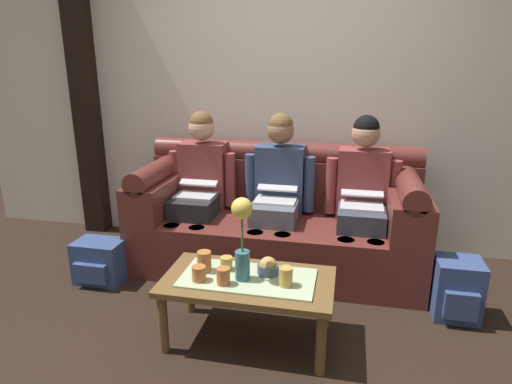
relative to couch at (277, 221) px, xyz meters
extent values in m
plane|color=black|center=(0.00, -1.17, -0.37)|extent=(14.00, 14.00, 0.00)
cube|color=silver|center=(0.00, 0.53, 1.08)|extent=(6.00, 0.12, 2.90)
cube|color=black|center=(-1.85, 0.41, 1.08)|extent=(0.20, 0.20, 2.90)
cube|color=maroon|center=(0.00, -0.07, -0.16)|extent=(2.21, 0.88, 0.42)
cube|color=maroon|center=(0.00, 0.26, 0.25)|extent=(2.21, 0.22, 0.40)
cylinder|color=maroon|center=(0.00, 0.26, 0.50)|extent=(2.21, 0.18, 0.18)
cube|color=maroon|center=(-0.96, -0.07, 0.19)|extent=(0.28, 0.88, 0.28)
cylinder|color=maroon|center=(-0.96, -0.07, 0.37)|extent=(0.18, 0.88, 0.18)
cube|color=maroon|center=(0.96, -0.07, 0.19)|extent=(0.28, 0.88, 0.28)
cylinder|color=maroon|center=(0.96, -0.07, 0.37)|extent=(0.18, 0.88, 0.18)
cube|color=#232326|center=(-0.64, -0.13, 0.12)|extent=(0.34, 0.40, 0.15)
cylinder|color=#232326|center=(-0.74, -0.39, -0.16)|extent=(0.12, 0.12, 0.42)
cylinder|color=#232326|center=(-0.54, -0.39, -0.16)|extent=(0.12, 0.12, 0.42)
cube|color=brown|center=(-0.64, 0.11, 0.32)|extent=(0.38, 0.22, 0.54)
cylinder|color=brown|center=(-0.88, 0.07, 0.30)|extent=(0.09, 0.09, 0.44)
cylinder|color=brown|center=(-0.41, 0.07, 0.30)|extent=(0.09, 0.09, 0.44)
sphere|color=tan|center=(-0.64, 0.09, 0.71)|extent=(0.21, 0.21, 0.21)
sphere|color=brown|center=(-0.64, 0.09, 0.75)|extent=(0.19, 0.19, 0.19)
cube|color=silver|center=(-0.64, -0.11, 0.21)|extent=(0.31, 0.22, 0.02)
cube|color=silver|center=(-0.64, 0.04, 0.31)|extent=(0.31, 0.20, 0.09)
cube|color=black|center=(-0.64, 0.03, 0.31)|extent=(0.27, 0.17, 0.07)
cube|color=#595B66|center=(0.00, -0.13, 0.12)|extent=(0.34, 0.40, 0.15)
cylinder|color=#595B66|center=(-0.10, -0.39, -0.16)|extent=(0.12, 0.12, 0.42)
cylinder|color=#595B66|center=(0.10, -0.39, -0.16)|extent=(0.12, 0.12, 0.42)
cube|color=navy|center=(0.00, 0.11, 0.32)|extent=(0.38, 0.22, 0.54)
cylinder|color=navy|center=(-0.23, 0.07, 0.30)|extent=(0.09, 0.09, 0.44)
cylinder|color=navy|center=(0.23, 0.07, 0.30)|extent=(0.09, 0.09, 0.44)
sphere|color=#936B4C|center=(0.00, 0.09, 0.71)|extent=(0.21, 0.21, 0.21)
sphere|color=brown|center=(0.00, 0.09, 0.75)|extent=(0.19, 0.19, 0.19)
cube|color=silver|center=(0.00, -0.11, 0.21)|extent=(0.31, 0.22, 0.02)
cube|color=silver|center=(0.00, 0.04, 0.31)|extent=(0.31, 0.20, 0.10)
cube|color=black|center=(0.00, 0.03, 0.31)|extent=(0.27, 0.17, 0.08)
cube|color=#383D4C|center=(0.64, -0.13, 0.12)|extent=(0.34, 0.40, 0.15)
cylinder|color=#383D4C|center=(0.54, -0.39, -0.16)|extent=(0.12, 0.12, 0.42)
cylinder|color=#383D4C|center=(0.74, -0.39, -0.16)|extent=(0.12, 0.12, 0.42)
cube|color=brown|center=(0.64, 0.11, 0.32)|extent=(0.38, 0.22, 0.54)
cylinder|color=brown|center=(0.41, 0.07, 0.30)|extent=(0.09, 0.09, 0.44)
cylinder|color=brown|center=(0.88, 0.07, 0.30)|extent=(0.09, 0.09, 0.44)
sphere|color=tan|center=(0.64, 0.09, 0.71)|extent=(0.21, 0.21, 0.21)
sphere|color=black|center=(0.64, 0.09, 0.75)|extent=(0.19, 0.19, 0.19)
cube|color=silver|center=(0.64, -0.11, 0.21)|extent=(0.31, 0.22, 0.02)
cube|color=silver|center=(0.64, 0.05, 0.31)|extent=(0.31, 0.20, 0.10)
cube|color=black|center=(0.64, 0.04, 0.31)|extent=(0.27, 0.17, 0.08)
cube|color=brown|center=(0.00, -1.04, 0.01)|extent=(0.99, 0.53, 0.04)
cube|color=#B2C69E|center=(0.00, -1.04, 0.03)|extent=(0.77, 0.37, 0.01)
cylinder|color=brown|center=(-0.44, -1.26, -0.19)|extent=(0.06, 0.06, 0.36)
cylinder|color=brown|center=(0.44, -1.26, -0.19)|extent=(0.06, 0.06, 0.36)
cylinder|color=brown|center=(-0.44, -0.83, -0.19)|extent=(0.06, 0.06, 0.36)
cylinder|color=brown|center=(0.44, -0.83, -0.19)|extent=(0.06, 0.06, 0.36)
cylinder|color=#336672|center=(-0.02, -1.07, 0.12)|extent=(0.08, 0.08, 0.17)
cylinder|color=#3D7538|center=(-0.02, -1.07, 0.32)|extent=(0.01, 0.01, 0.22)
sphere|color=#E5CC4C|center=(-0.02, -1.07, 0.47)|extent=(0.12, 0.12, 0.12)
cylinder|color=#4C5666|center=(0.11, -0.98, 0.07)|extent=(0.13, 0.13, 0.06)
sphere|color=tan|center=(0.11, -0.98, 0.09)|extent=(0.10, 0.10, 0.10)
cylinder|color=#B26633|center=(-0.27, -1.02, 0.10)|extent=(0.08, 0.08, 0.12)
cylinder|color=#B26633|center=(-0.26, -1.14, 0.08)|extent=(0.08, 0.08, 0.09)
cylinder|color=#B26633|center=(-0.12, -1.15, 0.09)|extent=(0.08, 0.08, 0.10)
cylinder|color=gold|center=(0.23, -1.09, 0.09)|extent=(0.08, 0.08, 0.11)
cylinder|color=gold|center=(-0.15, -0.98, 0.08)|extent=(0.07, 0.07, 0.08)
cube|color=#33477A|center=(-1.25, -0.57, -0.21)|extent=(0.36, 0.24, 0.32)
cube|color=#33477A|center=(-1.25, -0.71, -0.24)|extent=(0.25, 0.05, 0.14)
cube|color=#33477A|center=(1.26, -0.52, -0.17)|extent=(0.28, 0.26, 0.39)
cube|color=#33477A|center=(1.26, -0.67, -0.21)|extent=(0.20, 0.05, 0.18)
camera|label=1|loc=(0.52, -3.26, 1.24)|focal=30.80mm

